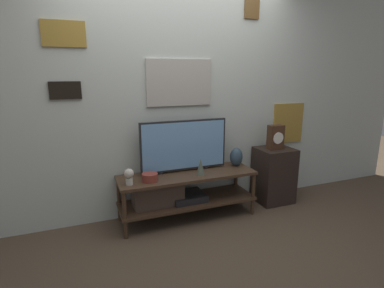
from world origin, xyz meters
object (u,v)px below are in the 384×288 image
(vase_slim_bronze, at_px, (201,167))
(decorative_bust, at_px, (129,176))
(mantel_clock, at_px, (276,137))
(vase_urn_stoneware, at_px, (236,157))
(vase_wide_bowl, at_px, (150,177))
(television, at_px, (184,145))

(vase_slim_bronze, distance_m, decorative_bust, 0.75)
(decorative_bust, height_order, mantel_clock, mantel_clock)
(vase_urn_stoneware, bearing_deg, vase_wide_bowl, -172.98)
(vase_urn_stoneware, xyz_separation_m, decorative_bust, (-1.25, -0.16, -0.01))
(television, xyz_separation_m, vase_wide_bowl, (-0.42, -0.17, -0.25))
(vase_slim_bronze, xyz_separation_m, decorative_bust, (-0.75, -0.01, 0.00))
(vase_slim_bronze, height_order, vase_wide_bowl, vase_slim_bronze)
(mantel_clock, bearing_deg, vase_slim_bronze, -174.58)
(television, bearing_deg, mantel_clock, -4.48)
(television, distance_m, vase_slim_bronze, 0.30)
(decorative_bust, distance_m, mantel_clock, 1.75)
(television, relative_size, vase_wide_bowl, 6.02)
(mantel_clock, bearing_deg, vase_urn_stoneware, 174.42)
(vase_urn_stoneware, height_order, vase_wide_bowl, vase_urn_stoneware)
(television, xyz_separation_m, mantel_clock, (1.11, -0.09, 0.02))
(vase_wide_bowl, relative_size, mantel_clock, 0.55)
(television, height_order, mantel_clock, television)
(vase_wide_bowl, xyz_separation_m, decorative_bust, (-0.21, -0.03, 0.05))
(vase_slim_bronze, relative_size, mantel_clock, 0.62)
(television, bearing_deg, vase_urn_stoneware, -3.61)
(television, distance_m, vase_urn_stoneware, 0.65)
(vase_wide_bowl, bearing_deg, television, 21.78)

